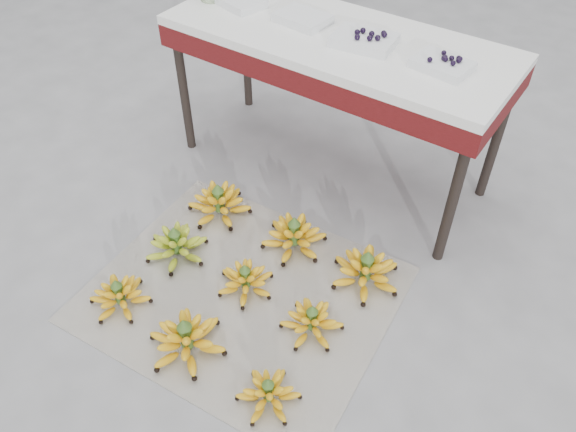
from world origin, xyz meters
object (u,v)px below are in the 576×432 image
Objects in this scene: bunch_front_right at (268,393)px; vendor_table at (336,52)px; bunch_mid_center at (246,280)px; bunch_back_center at (294,236)px; bunch_back_right at (366,271)px; tray_right at (364,40)px; bunch_back_left at (219,203)px; tray_far_right at (443,64)px; bunch_mid_left at (176,245)px; newspaper_mat at (242,294)px; tray_left at (303,18)px; bunch_front_left at (120,296)px; bunch_mid_right at (312,322)px; bunch_front_center at (187,339)px; tray_far_left at (240,1)px.

vendor_table is (-0.54, 1.30, 0.64)m from bunch_front_right.
bunch_mid_center is (-0.39, 0.37, 0.00)m from bunch_front_right.
vendor_table is at bearing 84.74° from bunch_back_center.
bunch_back_right is at bearing -21.27° from bunch_back_center.
bunch_back_center is 1.36× the size of tray_right.
vendor_table is at bearing 49.77° from bunch_back_left.
bunch_back_left is 1.22m from tray_far_right.
bunch_mid_left is 1.16m from vendor_table.
vendor_table is 0.53m from tray_far_right.
tray_right is (0.01, 0.94, 0.80)m from newspaper_mat.
tray_left is at bearing 174.07° from tray_right.
bunch_front_left and bunch_mid_right have the same top height.
bunch_front_right is 0.73× the size of bunch_back_center.
tray_far_right is at bearing 72.58° from bunch_mid_left.
bunch_back_center reaches higher than newspaper_mat.
bunch_front_left is 0.54m from bunch_mid_center.
vendor_table is at bearing 97.85° from bunch_mid_left.
bunch_back_center is at bearing -87.85° from tray_right.
bunch_front_center is 1.17× the size of tray_far_left.
bunch_front_center is at bearing 166.27° from bunch_front_right.
bunch_back_left reaches higher than newspaper_mat.
tray_far_right reaches higher than bunch_back_center.
bunch_mid_center is 1.12× the size of bunch_mid_right.
tray_left reaches higher than bunch_mid_center.
tray_left reaches higher than bunch_back_center.
bunch_mid_right is 1.40m from tray_left.
bunch_mid_center is 1.12× the size of tray_right.
bunch_front_center is 1.47m from tray_right.
tray_left reaches higher than tray_far_left.
tray_right is 0.37m from tray_far_right.
bunch_front_right is 1.85m from tray_far_left.
bunch_back_right reaches higher than bunch_back_center.
bunch_mid_left is 1.30× the size of tray_right.
tray_far_left is (-0.56, -0.00, 0.11)m from vendor_table.
bunch_back_center is at bearing -39.08° from tray_far_left.
bunch_mid_left reaches higher than bunch_mid_right.
bunch_mid_center is at bearing -121.33° from bunch_back_right.
bunch_back_center is at bearing 88.38° from bunch_front_center.
vendor_table is 0.57m from tray_far_left.
bunch_mid_center is at bearing -70.12° from tray_left.
tray_far_left is at bearing -179.51° from vendor_table.
bunch_mid_left is 1.25m from tray_right.
newspaper_mat is 3.18× the size of bunch_back_center.
bunch_mid_left is at bearing -136.55° from bunch_back_right.
bunch_back_left reaches higher than bunch_mid_left.
tray_left is 1.04× the size of tray_far_right.
bunch_mid_center is 0.53m from bunch_back_right.
bunch_front_left is at bearing -100.62° from vendor_table.
newspaper_mat is 0.77× the size of vendor_table.
bunch_back_right is 1.52× the size of tray_left.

